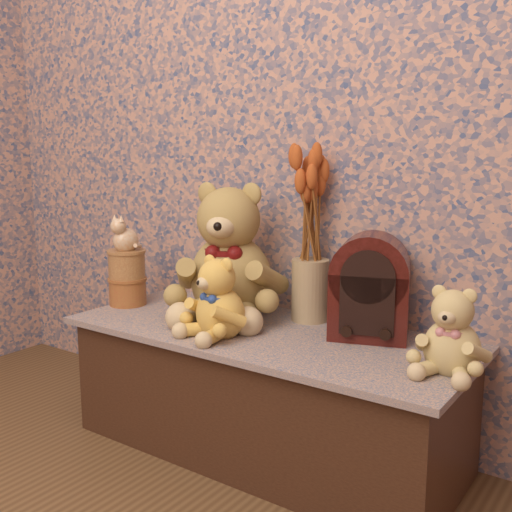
{
  "coord_description": "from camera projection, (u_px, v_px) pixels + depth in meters",
  "views": [
    {
      "loc": [
        1.01,
        -0.25,
        0.95
      ],
      "look_at": [
        0.0,
        1.2,
        0.64
      ],
      "focal_mm": 42.62,
      "sensor_mm": 36.0,
      "label": 1
    }
  ],
  "objects": [
    {
      "name": "display_shelf",
      "position": [
        265.0,
        391.0,
        1.9
      ],
      "size": [
        1.26,
        0.53,
        0.4
      ],
      "primitive_type": "cube",
      "color": "#3B5179",
      "rests_on": "ground"
    },
    {
      "name": "teddy_large",
      "position": [
        231.0,
        245.0,
        2.0
      ],
      "size": [
        0.52,
        0.56,
        0.48
      ],
      "primitive_type": null,
      "rotation": [
        0.0,
        0.0,
        0.38
      ],
      "color": "olive",
      "rests_on": "display_shelf"
    },
    {
      "name": "teddy_medium",
      "position": [
        220.0,
        293.0,
        1.8
      ],
      "size": [
        0.26,
        0.29,
        0.26
      ],
      "primitive_type": null,
      "rotation": [
        0.0,
        0.0,
        -0.24
      ],
      "color": "gold",
      "rests_on": "display_shelf"
    },
    {
      "name": "teddy_small",
      "position": [
        453.0,
        327.0,
        1.5
      ],
      "size": [
        0.19,
        0.23,
        0.24
      ],
      "primitive_type": null,
      "rotation": [
        0.0,
        0.0,
        0.01
      ],
      "color": "tan",
      "rests_on": "display_shelf"
    },
    {
      "name": "cathedral_radio",
      "position": [
        370.0,
        286.0,
        1.78
      ],
      "size": [
        0.27,
        0.23,
        0.31
      ],
      "primitive_type": null,
      "rotation": [
        0.0,
        0.0,
        0.33
      ],
      "color": "#330E09",
      "rests_on": "display_shelf"
    },
    {
      "name": "ceramic_vase",
      "position": [
        310.0,
        290.0,
        1.96
      ],
      "size": [
        0.16,
        0.16,
        0.2
      ],
      "primitive_type": "cylinder",
      "rotation": [
        0.0,
        0.0,
        0.4
      ],
      "color": "tan",
      "rests_on": "display_shelf"
    },
    {
      "name": "dried_stalks",
      "position": [
        312.0,
        194.0,
        1.91
      ],
      "size": [
        0.23,
        0.23,
        0.42
      ],
      "primitive_type": null,
      "rotation": [
        0.0,
        0.0,
        -0.07
      ],
      "color": "#B74C1D",
      "rests_on": "ceramic_vase"
    },
    {
      "name": "biscuit_tin_lower",
      "position": [
        128.0,
        291.0,
        2.17
      ],
      "size": [
        0.17,
        0.17,
        0.1
      ],
      "primitive_type": "cylinder",
      "rotation": [
        0.0,
        0.0,
        -0.34
      ],
      "color": "#B38634",
      "rests_on": "display_shelf"
    },
    {
      "name": "biscuit_tin_upper",
      "position": [
        127.0,
        265.0,
        2.15
      ],
      "size": [
        0.16,
        0.16,
        0.1
      ],
      "primitive_type": "cylinder",
      "rotation": [
        0.0,
        0.0,
        0.34
      ],
      "color": "tan",
      "rests_on": "biscuit_tin_lower"
    },
    {
      "name": "cat_figurine",
      "position": [
        125.0,
        232.0,
        2.13
      ],
      "size": [
        0.1,
        0.11,
        0.13
      ],
      "primitive_type": null,
      "rotation": [
        0.0,
        0.0,
        -0.02
      ],
      "color": "silver",
      "rests_on": "biscuit_tin_upper"
    }
  ]
}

